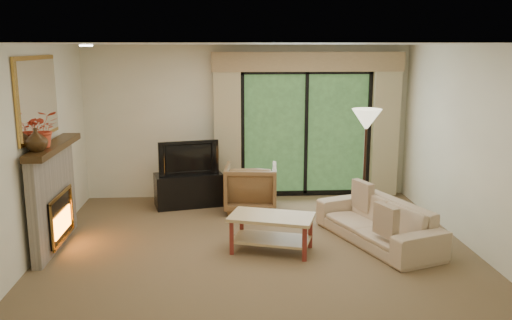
{
  "coord_description": "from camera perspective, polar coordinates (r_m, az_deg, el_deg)",
  "views": [
    {
      "loc": [
        -0.45,
        -6.68,
        2.57
      ],
      "look_at": [
        0.0,
        0.3,
        1.1
      ],
      "focal_mm": 38.0,
      "sensor_mm": 36.0,
      "label": 1
    }
  ],
  "objects": [
    {
      "name": "fireplace",
      "position": [
        7.46,
        -20.59,
        -3.55
      ],
      "size": [
        0.24,
        1.7,
        1.37
      ],
      "primitive_type": null,
      "color": "gray",
      "rests_on": "floor"
    },
    {
      "name": "floor_lamp",
      "position": [
        8.35,
        11.37,
        -0.39
      ],
      "size": [
        0.51,
        0.51,
        1.66
      ],
      "primitive_type": null,
      "rotation": [
        0.0,
        0.0,
        -0.16
      ],
      "color": "#FFF5CA",
      "rests_on": "floor"
    },
    {
      "name": "curtain_right",
      "position": [
        9.54,
        13.44,
        3.3
      ],
      "size": [
        0.45,
        0.18,
        2.35
      ],
      "primitive_type": "cube",
      "color": "tan",
      "rests_on": "floor"
    },
    {
      "name": "coffee_table",
      "position": [
        6.97,
        1.64,
        -7.71
      ],
      "size": [
        1.18,
        0.87,
        0.47
      ],
      "primitive_type": null,
      "rotation": [
        0.0,
        0.0,
        -0.31
      ],
      "color": "tan",
      "rests_on": "floor"
    },
    {
      "name": "media_console",
      "position": [
        8.95,
        -7.11,
        -3.12
      ],
      "size": [
        1.16,
        0.72,
        0.54
      ],
      "primitive_type": "cube",
      "rotation": [
        0.0,
        0.0,
        0.23
      ],
      "color": "black",
      "rests_on": "floor"
    },
    {
      "name": "sliding_door",
      "position": [
        9.36,
        5.28,
        2.79
      ],
      "size": [
        2.26,
        0.1,
        2.16
      ],
      "primitive_type": null,
      "color": "black",
      "rests_on": "floor"
    },
    {
      "name": "cornice",
      "position": [
        9.16,
        5.51,
        10.26
      ],
      "size": [
        3.2,
        0.24,
        0.32
      ],
      "primitive_type": "cube",
      "color": "#9A7C55",
      "rests_on": "wall_back"
    },
    {
      "name": "branches",
      "position": [
        7.03,
        -21.58,
        3.04
      ],
      "size": [
        0.5,
        0.46,
        0.45
      ],
      "primitive_type": "imported",
      "rotation": [
        0.0,
        0.0,
        0.34
      ],
      "color": "#D14729",
      "rests_on": "fireplace"
    },
    {
      "name": "pillow_far",
      "position": [
        7.86,
        11.15,
        -3.69
      ],
      "size": [
        0.24,
        0.42,
        0.41
      ],
      "primitive_type": "cube",
      "rotation": [
        0.0,
        0.0,
        0.35
      ],
      "color": "brown",
      "rests_on": "sofa"
    },
    {
      "name": "wall_front",
      "position": [
        4.39,
        2.36,
        -4.97
      ],
      "size": [
        5.0,
        0.0,
        5.0
      ],
      "primitive_type": "plane",
      "rotation": [
        -1.57,
        0.0,
        0.0
      ],
      "color": "beige",
      "rests_on": "ground"
    },
    {
      "name": "curtain_left",
      "position": [
        9.12,
        -3.02,
        3.22
      ],
      "size": [
        0.45,
        0.18,
        2.35
      ],
      "primitive_type": "cube",
      "color": "tan",
      "rests_on": "floor"
    },
    {
      "name": "wall_left",
      "position": [
        7.18,
        -22.32,
        0.78
      ],
      "size": [
        0.0,
        5.0,
        5.0
      ],
      "primitive_type": "plane",
      "rotation": [
        1.57,
        0.0,
        1.57
      ],
      "color": "beige",
      "rests_on": "ground"
    },
    {
      "name": "wall_back",
      "position": [
        9.28,
        -0.88,
        4.01
      ],
      "size": [
        5.0,
        0.0,
        5.0
      ],
      "primitive_type": "plane",
      "rotation": [
        1.57,
        0.0,
        0.0
      ],
      "color": "beige",
      "rests_on": "ground"
    },
    {
      "name": "floor",
      "position": [
        7.17,
        0.16,
        -9.13
      ],
      "size": [
        5.5,
        5.5,
        0.0
      ],
      "primitive_type": "plane",
      "color": "brown",
      "rests_on": "ground"
    },
    {
      "name": "ceiling",
      "position": [
        6.69,
        0.17,
        12.13
      ],
      "size": [
        5.5,
        5.5,
        0.0
      ],
      "primitive_type": "plane",
      "rotation": [
        3.14,
        0.0,
        0.0
      ],
      "color": "white",
      "rests_on": "ground"
    },
    {
      "name": "vase",
      "position": [
        6.81,
        -22.15,
        2.01
      ],
      "size": [
        0.28,
        0.28,
        0.28
      ],
      "primitive_type": "imported",
      "rotation": [
        0.0,
        0.0,
        -0.06
      ],
      "color": "#372410",
      "rests_on": "fireplace"
    },
    {
      "name": "armchair",
      "position": [
        8.6,
        -0.54,
        -2.9
      ],
      "size": [
        0.87,
        0.9,
        0.75
      ],
      "primitive_type": "imported",
      "rotation": [
        0.0,
        0.0,
        3.05
      ],
      "color": "brown",
      "rests_on": "floor"
    },
    {
      "name": "tv",
      "position": [
        8.82,
        -7.2,
        0.33
      ],
      "size": [
        0.97,
        0.35,
        0.56
      ],
      "primitive_type": "imported",
      "rotation": [
        0.0,
        0.0,
        0.23
      ],
      "color": "black",
      "rests_on": "media_console"
    },
    {
      "name": "wall_right",
      "position": [
        7.51,
        21.59,
        1.3
      ],
      "size": [
        0.0,
        5.0,
        5.0
      ],
      "primitive_type": "plane",
      "rotation": [
        1.57,
        0.0,
        -1.57
      ],
      "color": "beige",
      "rests_on": "ground"
    },
    {
      "name": "pillow_near",
      "position": [
        6.83,
        13.53,
        -6.21
      ],
      "size": [
        0.23,
        0.4,
        0.39
      ],
      "primitive_type": "cube",
      "rotation": [
        0.0,
        0.0,
        0.35
      ],
      "color": "brown",
      "rests_on": "sofa"
    },
    {
      "name": "mirror",
      "position": [
        7.27,
        -21.96,
        6.12
      ],
      "size": [
        0.07,
        1.45,
        1.02
      ],
      "primitive_type": null,
      "color": "#B8893B",
      "rests_on": "wall_left"
    },
    {
      "name": "sofa",
      "position": [
        7.42,
        12.67,
        -6.38
      ],
      "size": [
        1.38,
        2.08,
        0.57
      ],
      "primitive_type": "imported",
      "rotation": [
        0.0,
        0.0,
        -1.22
      ],
      "color": "tan",
      "rests_on": "floor"
    }
  ]
}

